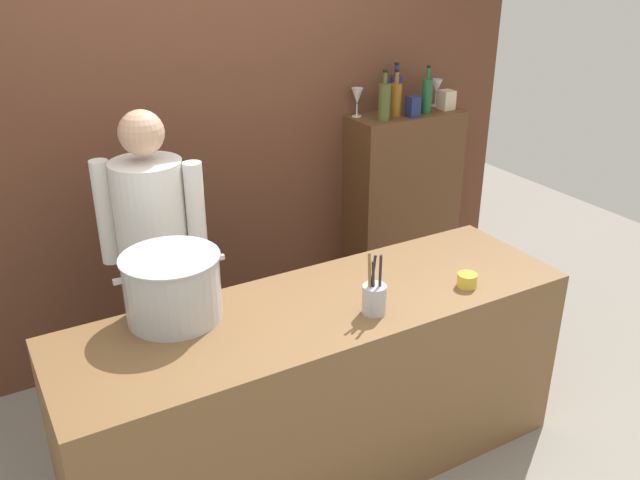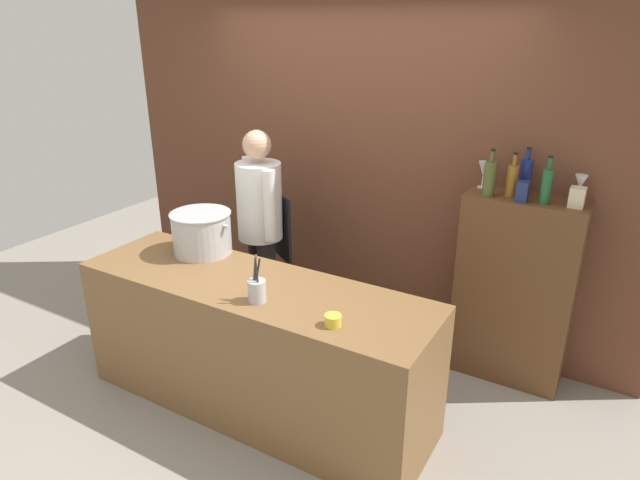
% 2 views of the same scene
% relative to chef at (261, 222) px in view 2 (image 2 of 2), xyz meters
% --- Properties ---
extents(ground_plane, '(8.00, 8.00, 0.00)m').
position_rel_chef_xyz_m(ground_plane, '(0.49, -0.77, -0.96)').
color(ground_plane, gray).
extents(brick_back_panel, '(4.40, 0.10, 3.00)m').
position_rel_chef_xyz_m(brick_back_panel, '(0.49, 0.63, 0.54)').
color(brick_back_panel, brown).
rests_on(brick_back_panel, ground_plane).
extents(prep_counter, '(2.32, 0.70, 0.90)m').
position_rel_chef_xyz_m(prep_counter, '(0.49, -0.77, -0.51)').
color(prep_counter, brown).
rests_on(prep_counter, ground_plane).
extents(bar_cabinet, '(0.76, 0.32, 1.33)m').
position_rel_chef_xyz_m(bar_cabinet, '(1.82, 0.42, -0.30)').
color(bar_cabinet, brown).
rests_on(bar_cabinet, ground_plane).
extents(chef, '(0.46, 0.41, 1.66)m').
position_rel_chef_xyz_m(chef, '(0.00, 0.00, 0.00)').
color(chef, black).
rests_on(chef, ground_plane).
extents(stockpot_large, '(0.47, 0.41, 0.29)m').
position_rel_chef_xyz_m(stockpot_large, '(-0.09, -0.55, 0.08)').
color(stockpot_large, '#B7BABF').
rests_on(stockpot_large, prep_counter).
extents(utensil_crock, '(0.10, 0.10, 0.28)m').
position_rel_chef_xyz_m(utensil_crock, '(0.66, -0.94, 0.01)').
color(utensil_crock, '#B7BABF').
rests_on(utensil_crock, prep_counter).
extents(butter_jar, '(0.09, 0.09, 0.06)m').
position_rel_chef_xyz_m(butter_jar, '(1.16, -0.95, -0.03)').
color(butter_jar, yellow).
rests_on(butter_jar, prep_counter).
extents(wine_bottle_olive, '(0.08, 0.08, 0.31)m').
position_rel_chef_xyz_m(wine_bottle_olive, '(1.58, 0.35, 0.48)').
color(wine_bottle_olive, '#475123').
rests_on(wine_bottle_olive, bar_cabinet).
extents(wine_bottle_amber, '(0.07, 0.07, 0.29)m').
position_rel_chef_xyz_m(wine_bottle_amber, '(1.71, 0.40, 0.47)').
color(wine_bottle_amber, '#8C5919').
rests_on(wine_bottle_amber, bar_cabinet).
extents(wine_bottle_cobalt, '(0.08, 0.08, 0.31)m').
position_rel_chef_xyz_m(wine_bottle_cobalt, '(1.77, 0.49, 0.49)').
color(wine_bottle_cobalt, navy).
rests_on(wine_bottle_cobalt, bar_cabinet).
extents(wine_bottle_green, '(0.06, 0.06, 0.30)m').
position_rel_chef_xyz_m(wine_bottle_green, '(1.92, 0.36, 0.48)').
color(wine_bottle_green, '#1E592D').
rests_on(wine_bottle_green, bar_cabinet).
extents(wine_glass_tall, '(0.08, 0.08, 0.18)m').
position_rel_chef_xyz_m(wine_glass_tall, '(2.10, 0.49, 0.49)').
color(wine_glass_tall, silver).
rests_on(wine_glass_tall, bar_cabinet).
extents(wine_glass_short, '(0.08, 0.08, 0.18)m').
position_rel_chef_xyz_m(wine_glass_short, '(1.50, 0.52, 0.49)').
color(wine_glass_short, silver).
rests_on(wine_glass_short, bar_cabinet).
extents(spice_tin_navy, '(0.07, 0.07, 0.13)m').
position_rel_chef_xyz_m(spice_tin_navy, '(1.79, 0.34, 0.43)').
color(spice_tin_navy, navy).
rests_on(spice_tin_navy, bar_cabinet).
extents(spice_tin_cream, '(0.09, 0.09, 0.12)m').
position_rel_chef_xyz_m(spice_tin_cream, '(2.10, 0.38, 0.43)').
color(spice_tin_cream, beige).
rests_on(spice_tin_cream, bar_cabinet).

